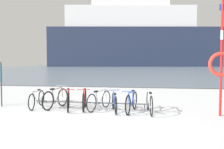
# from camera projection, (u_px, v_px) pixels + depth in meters

# --- Properties ---
(ground) EXTENTS (80.00, 132.00, 0.08)m
(ground) POSITION_uv_depth(u_px,v_px,m) (141.00, 69.00, 60.67)
(ground) COLOR silver
(bike_rack) EXTENTS (4.37, 0.18, 0.31)m
(bike_rack) POSITION_uv_depth(u_px,v_px,m) (92.00, 103.00, 9.32)
(bike_rack) COLOR #4C5156
(bike_rack) RESTS_ON ground
(bicycle_0) EXTENTS (0.46, 1.69, 0.75)m
(bicycle_0) POSITION_uv_depth(u_px,v_px,m) (37.00, 99.00, 9.75)
(bicycle_0) COLOR black
(bicycle_0) RESTS_ON ground
(bicycle_1) EXTENTS (0.54, 1.68, 0.84)m
(bicycle_1) POSITION_uv_depth(u_px,v_px,m) (56.00, 99.00, 9.67)
(bicycle_1) COLOR black
(bicycle_1) RESTS_ON ground
(bicycle_2) EXTENTS (0.63, 1.68, 0.83)m
(bicycle_2) POSITION_uv_depth(u_px,v_px,m) (68.00, 100.00, 9.33)
(bicycle_2) COLOR black
(bicycle_2) RESTS_ON ground
(bicycle_3) EXTENTS (0.50, 1.69, 0.82)m
(bicycle_3) POSITION_uv_depth(u_px,v_px,m) (84.00, 100.00, 9.42)
(bicycle_3) COLOR black
(bicycle_3) RESTS_ON ground
(bicycle_4) EXTENTS (0.67, 1.68, 0.79)m
(bicycle_4) POSITION_uv_depth(u_px,v_px,m) (99.00, 100.00, 9.38)
(bicycle_4) COLOR black
(bicycle_4) RESTS_ON ground
(bicycle_5) EXTENTS (0.54, 1.62, 0.75)m
(bicycle_5) POSITION_uv_depth(u_px,v_px,m) (114.00, 102.00, 9.02)
(bicycle_5) COLOR black
(bicycle_5) RESTS_ON ground
(bicycle_6) EXTENTS (0.46, 1.78, 0.81)m
(bicycle_6) POSITION_uv_depth(u_px,v_px,m) (131.00, 102.00, 8.95)
(bicycle_6) COLOR black
(bicycle_6) RESTS_ON ground
(bicycle_7) EXTENTS (0.46, 1.76, 0.82)m
(bicycle_7) POSITION_uv_depth(u_px,v_px,m) (149.00, 102.00, 8.79)
(bicycle_7) COLOR black
(bicycle_7) RESTS_ON ground
(rescue_post) EXTENTS (0.83, 0.13, 3.84)m
(rescue_post) POSITION_uv_depth(u_px,v_px,m) (221.00, 62.00, 8.24)
(rescue_post) COLOR red
(rescue_post) RESTS_ON ground
(ferry_ship) EXTENTS (56.14, 20.16, 28.30)m
(ferry_ship) POSITION_uv_depth(u_px,v_px,m) (132.00, 38.00, 82.92)
(ferry_ship) COLOR #232D47
(ferry_ship) RESTS_ON ground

